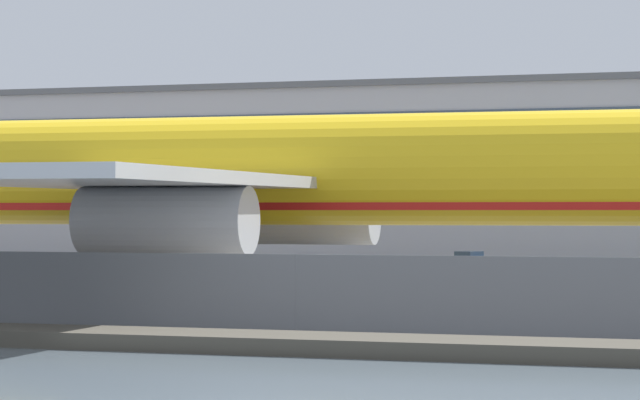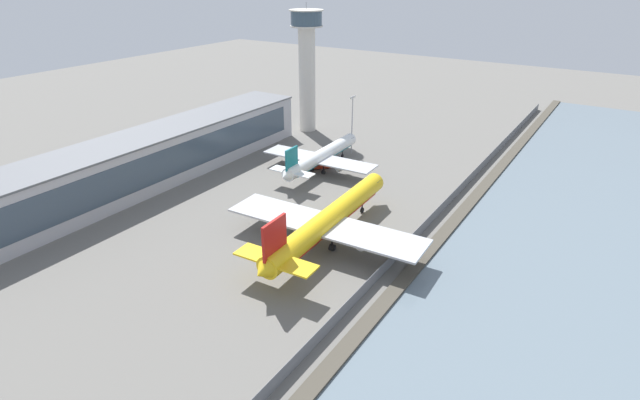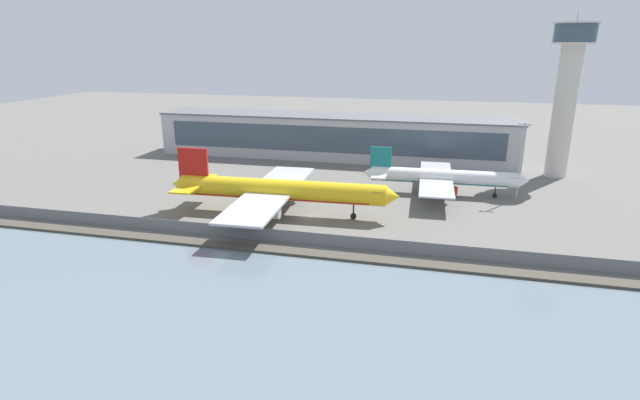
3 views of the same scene
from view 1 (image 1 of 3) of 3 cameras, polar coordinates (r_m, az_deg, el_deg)
name	(u,v)px [view 1 (image 1 of 3)]	position (r m, az deg, el deg)	size (l,w,h in m)	color
ground_plane	(421,308)	(63.82, 3.83, -4.07)	(500.00, 500.00, 0.00)	#66635E
shoreline_seawall	(245,342)	(44.30, -2.83, -5.36)	(320.00, 3.00, 0.50)	#474238
perimeter_fence	(296,296)	(48.44, -0.91, -3.64)	(280.00, 0.10, 2.68)	slate
cargo_jet_yellow	(250,175)	(66.39, -2.65, 0.94)	(53.66, 46.26, 14.77)	yellow
baggage_tug	(464,269)	(85.65, 5.44, -2.60)	(3.57, 2.75, 1.80)	#19519E
terminal_building	(516,172)	(125.41, 7.39, 1.05)	(120.52, 17.15, 14.49)	#B2B2B7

